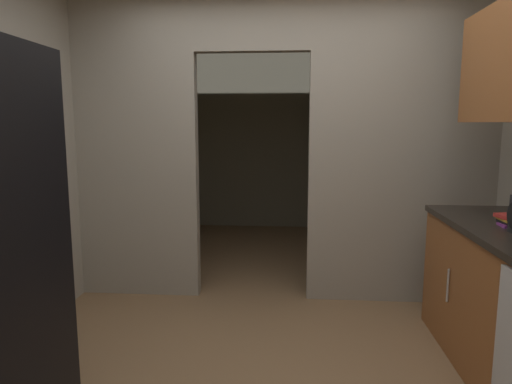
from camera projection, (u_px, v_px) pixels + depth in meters
name	position (u px, v px, depth m)	size (l,w,h in m)	color
kitchen_partition	(288.00, 131.00, 3.79)	(3.52, 0.12, 2.72)	#9E998C
adjoining_room_shell	(284.00, 135.00, 5.71)	(3.52, 2.83, 2.72)	gray
book_stack	(510.00, 221.00, 2.69)	(0.14, 0.16, 0.07)	#8C3893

